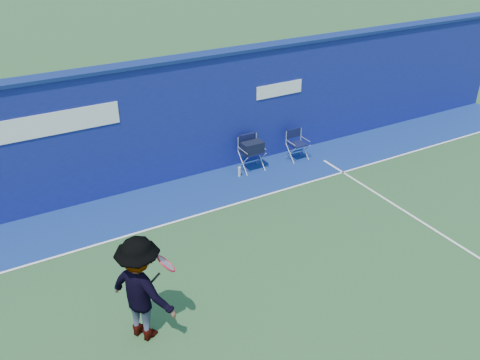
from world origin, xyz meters
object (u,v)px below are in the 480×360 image
directors_chair_left (252,156)px  water_bottle (239,172)px  tennis_player (141,289)px  directors_chair_right (297,150)px

directors_chair_left → water_bottle: size_ratio=3.50×
directors_chair_left → tennis_player: bearing=-137.1°
directors_chair_right → water_bottle: bearing=-176.7°
directors_chair_right → water_bottle: size_ratio=3.06×
directors_chair_right → tennis_player: bearing=-145.2°
directors_chair_left → directors_chair_right: size_ratio=1.14×
water_bottle → directors_chair_right: bearing=3.3°
directors_chair_left → directors_chair_right: directors_chair_left is taller
directors_chair_left → tennis_player: (-4.49, -4.18, 0.54)m
directors_chair_right → tennis_player: tennis_player is taller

